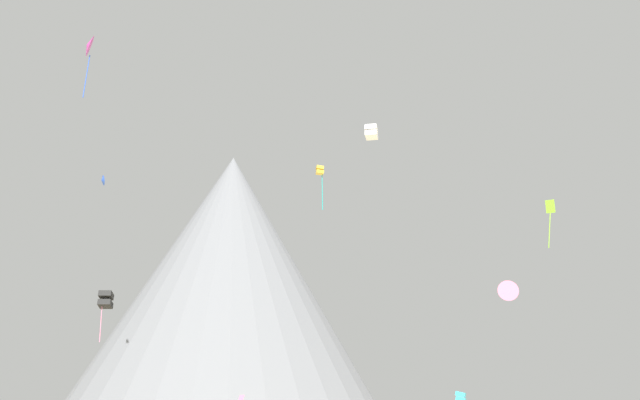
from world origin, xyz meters
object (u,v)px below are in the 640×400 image
(rock_massif, at_px, (228,307))
(kite_magenta_high, at_px, (88,46))
(kite_black_mid, at_px, (106,300))
(kite_blue_high, at_px, (102,180))
(kite_white_high, at_px, (371,132))
(kite_gold_high, at_px, (320,172))
(kite_lime_mid, at_px, (550,212))
(kite_rainbow_mid, at_px, (508,291))
(kite_cyan_low, at_px, (461,397))

(rock_massif, height_order, kite_magenta_high, rock_massif)
(kite_black_mid, relative_size, kite_blue_high, 3.55)
(kite_white_high, height_order, kite_gold_high, kite_gold_high)
(rock_massif, xyz_separation_m, kite_lime_mid, (34.10, -65.80, -1.75))
(kite_lime_mid, distance_m, kite_white_high, 19.60)
(kite_lime_mid, height_order, kite_black_mid, kite_lime_mid)
(rock_massif, xyz_separation_m, kite_rainbow_mid, (32.66, -56.07, -7.31))
(kite_white_high, height_order, kite_blue_high, kite_blue_high)
(kite_white_high, bearing_deg, kite_black_mid, 153.72)
(kite_lime_mid, bearing_deg, kite_rainbow_mid, -172.88)
(kite_white_high, relative_size, kite_cyan_low, 0.34)
(kite_lime_mid, bearing_deg, kite_blue_high, -122.47)
(kite_cyan_low, bearing_deg, kite_blue_high, -74.08)
(kite_lime_mid, relative_size, kite_cyan_low, 1.26)
(kite_blue_high, bearing_deg, rock_massif, 135.68)
(kite_rainbow_mid, relative_size, kite_magenta_high, 0.36)
(kite_white_high, bearing_deg, kite_rainbow_mid, 63.28)
(kite_lime_mid, distance_m, kite_gold_high, 23.75)
(rock_massif, relative_size, kite_blue_high, 57.33)
(kite_rainbow_mid, bearing_deg, kite_blue_high, -12.24)
(rock_massif, distance_m, kite_white_high, 75.42)
(kite_black_mid, relative_size, kite_gold_high, 1.12)
(kite_white_high, relative_size, kite_gold_high, 0.26)
(kite_black_mid, xyz_separation_m, kite_blue_high, (-4.97, 13.42, 18.21))
(kite_black_mid, bearing_deg, kite_white_high, -40.13)
(rock_massif, bearing_deg, kite_blue_high, -111.71)
(rock_massif, bearing_deg, kite_rainbow_mid, -59.78)
(kite_black_mid, xyz_separation_m, kite_gold_high, (22.78, -6.90, 12.66))
(kite_magenta_high, height_order, kite_gold_high, kite_magenta_high)
(kite_black_mid, bearing_deg, kite_magenta_high, -84.24)
(kite_cyan_low, distance_m, kite_blue_high, 53.30)
(kite_blue_high, bearing_deg, kite_gold_high, 31.18)
(kite_rainbow_mid, xyz_separation_m, kite_gold_high, (-19.41, -0.69, 12.42))
(kite_rainbow_mid, bearing_deg, kite_magenta_high, 29.80)
(kite_blue_high, bearing_deg, kite_rainbow_mid, 44.79)
(kite_lime_mid, height_order, kite_white_high, kite_white_high)
(kite_lime_mid, height_order, kite_cyan_low, kite_lime_mid)
(rock_massif, relative_size, kite_rainbow_mid, 40.13)
(kite_blue_high, distance_m, kite_gold_high, 34.84)
(kite_black_mid, bearing_deg, kite_cyan_low, 14.01)
(rock_massif, distance_m, kite_blue_high, 40.64)
(kite_rainbow_mid, bearing_deg, kite_lime_mid, 108.82)
(kite_white_high, distance_m, kite_gold_high, 17.28)
(kite_rainbow_mid, distance_m, kite_lime_mid, 11.29)
(kite_rainbow_mid, relative_size, kite_white_high, 1.75)
(kite_lime_mid, xyz_separation_m, kite_cyan_low, (-3.42, 24.50, -15.43))
(kite_white_high, distance_m, kite_magenta_high, 26.57)
(rock_massif, xyz_separation_m, kite_white_high, (16.63, -73.52, 2.62))
(kite_white_high, distance_m, kite_black_mid, 36.71)
(kite_cyan_low, relative_size, kite_gold_high, 0.75)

